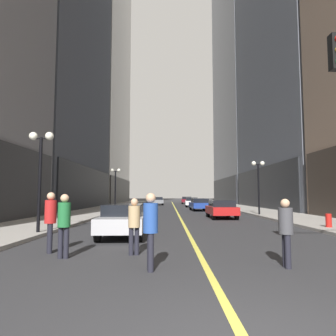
{
  "coord_description": "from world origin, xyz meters",
  "views": [
    {
      "loc": [
        -0.91,
        -3.39,
        1.73
      ],
      "look_at": [
        -0.97,
        37.36,
        5.24
      ],
      "focal_mm": 32.99,
      "sensor_mm": 36.0,
      "label": 1
    }
  ],
  "objects_px": {
    "pedestrian_in_blue_hoodie": "(151,225)",
    "street_lamp_left_far": "(116,180)",
    "pedestrian_with_orange_bag": "(286,228)",
    "car_grey": "(158,201)",
    "car_blue": "(200,204)",
    "pedestrian_in_tan_trench": "(135,222)",
    "car_white": "(192,202)",
    "pedestrian_in_green_parka": "(65,221)",
    "pedestrian_in_red_jacket": "(51,217)",
    "car_silver": "(124,219)",
    "fire_hydrant_right": "(329,222)",
    "street_lamp_right_mid": "(259,176)",
    "car_maroon": "(187,200)",
    "car_red": "(222,208)",
    "street_lamp_left_near": "(41,159)"
  },
  "relations": [
    {
      "from": "car_red",
      "to": "car_grey",
      "type": "height_order",
      "value": "same"
    },
    {
      "from": "pedestrian_in_green_parka",
      "to": "pedestrian_with_orange_bag",
      "type": "relative_size",
      "value": 1.07
    },
    {
      "from": "car_maroon",
      "to": "car_silver",
      "type": "bearing_deg",
      "value": -96.74
    },
    {
      "from": "pedestrian_in_blue_hoodie",
      "to": "fire_hydrant_right",
      "type": "distance_m",
      "value": 11.47
    },
    {
      "from": "pedestrian_in_blue_hoodie",
      "to": "street_lamp_left_far",
      "type": "xyz_separation_m",
      "value": [
        -5.09,
        25.0,
        2.22
      ]
    },
    {
      "from": "pedestrian_in_red_jacket",
      "to": "pedestrian_in_tan_trench",
      "type": "bearing_deg",
      "value": -6.81
    },
    {
      "from": "car_silver",
      "to": "street_lamp_right_mid",
      "type": "height_order",
      "value": "street_lamp_right_mid"
    },
    {
      "from": "pedestrian_with_orange_bag",
      "to": "car_grey",
      "type": "bearing_deg",
      "value": 95.93
    },
    {
      "from": "car_blue",
      "to": "pedestrian_in_tan_trench",
      "type": "distance_m",
      "value": 24.66
    },
    {
      "from": "car_blue",
      "to": "car_maroon",
      "type": "distance_m",
      "value": 25.39
    },
    {
      "from": "pedestrian_in_green_parka",
      "to": "pedestrian_in_red_jacket",
      "type": "relative_size",
      "value": 0.97
    },
    {
      "from": "car_grey",
      "to": "pedestrian_in_tan_trench",
      "type": "height_order",
      "value": "pedestrian_in_tan_trench"
    },
    {
      "from": "pedestrian_with_orange_bag",
      "to": "car_blue",
      "type": "bearing_deg",
      "value": 88.8
    },
    {
      "from": "pedestrian_in_tan_trench",
      "to": "pedestrian_with_orange_bag",
      "type": "distance_m",
      "value": 4.1
    },
    {
      "from": "car_silver",
      "to": "car_maroon",
      "type": "height_order",
      "value": "same"
    },
    {
      "from": "car_red",
      "to": "car_maroon",
      "type": "bearing_deg",
      "value": 90.57
    },
    {
      "from": "car_blue",
      "to": "pedestrian_in_blue_hoodie",
      "type": "height_order",
      "value": "pedestrian_in_blue_hoodie"
    },
    {
      "from": "car_silver",
      "to": "car_red",
      "type": "xyz_separation_m",
      "value": [
        5.76,
        9.52,
        -0.0
      ]
    },
    {
      "from": "pedestrian_in_tan_trench",
      "to": "street_lamp_left_near",
      "type": "distance_m",
      "value": 6.57
    },
    {
      "from": "car_silver",
      "to": "car_red",
      "type": "relative_size",
      "value": 1.11
    },
    {
      "from": "car_blue",
      "to": "car_grey",
      "type": "distance_m",
      "value": 18.92
    },
    {
      "from": "pedestrian_with_orange_bag",
      "to": "street_lamp_right_mid",
      "type": "height_order",
      "value": "street_lamp_right_mid"
    },
    {
      "from": "pedestrian_in_tan_trench",
      "to": "pedestrian_with_orange_bag",
      "type": "height_order",
      "value": "pedestrian_with_orange_bag"
    },
    {
      "from": "car_silver",
      "to": "street_lamp_left_far",
      "type": "xyz_separation_m",
      "value": [
        -3.61,
        19.11,
        2.54
      ]
    },
    {
      "from": "car_grey",
      "to": "street_lamp_right_mid",
      "type": "bearing_deg",
      "value": -71.18
    },
    {
      "from": "street_lamp_left_near",
      "to": "street_lamp_left_far",
      "type": "relative_size",
      "value": 1.0
    },
    {
      "from": "car_blue",
      "to": "pedestrian_in_blue_hoodie",
      "type": "distance_m",
      "value": 26.41
    },
    {
      "from": "car_grey",
      "to": "street_lamp_left_far",
      "type": "xyz_separation_m",
      "value": [
        -3.73,
        -19.35,
        2.54
      ]
    },
    {
      "from": "pedestrian_in_tan_trench",
      "to": "street_lamp_right_mid",
      "type": "bearing_deg",
      "value": 62.43
    },
    {
      "from": "car_blue",
      "to": "pedestrian_in_red_jacket",
      "type": "bearing_deg",
      "value": -106.01
    },
    {
      "from": "car_silver",
      "to": "fire_hydrant_right",
      "type": "relative_size",
      "value": 5.61
    },
    {
      "from": "car_white",
      "to": "pedestrian_in_green_parka",
      "type": "relative_size",
      "value": 2.5
    },
    {
      "from": "pedestrian_with_orange_bag",
      "to": "street_lamp_left_far",
      "type": "bearing_deg",
      "value": 108.59
    },
    {
      "from": "car_red",
      "to": "pedestrian_in_blue_hoodie",
      "type": "xyz_separation_m",
      "value": [
        -4.28,
        -15.41,
        0.32
      ]
    },
    {
      "from": "car_blue",
      "to": "fire_hydrant_right",
      "type": "relative_size",
      "value": 5.51
    },
    {
      "from": "car_blue",
      "to": "pedestrian_in_tan_trench",
      "type": "xyz_separation_m",
      "value": [
        -4.34,
        -24.28,
        0.22
      ]
    },
    {
      "from": "car_white",
      "to": "pedestrian_in_tan_trench",
      "type": "distance_m",
      "value": 34.53
    },
    {
      "from": "pedestrian_in_green_parka",
      "to": "pedestrian_with_orange_bag",
      "type": "xyz_separation_m",
      "value": [
        5.66,
        -1.07,
        -0.07
      ]
    },
    {
      "from": "car_red",
      "to": "pedestrian_in_red_jacket",
      "type": "height_order",
      "value": "pedestrian_in_red_jacket"
    },
    {
      "from": "pedestrian_in_green_parka",
      "to": "street_lamp_left_far",
      "type": "xyz_separation_m",
      "value": [
        -2.65,
        23.62,
        2.24
      ]
    },
    {
      "from": "car_silver",
      "to": "pedestrian_with_orange_bag",
      "type": "height_order",
      "value": "pedestrian_with_orange_bag"
    },
    {
      "from": "car_white",
      "to": "fire_hydrant_right",
      "type": "xyz_separation_m",
      "value": [
        4.51,
        -28.13,
        -0.32
      ]
    },
    {
      "from": "car_grey",
      "to": "street_lamp_left_far",
      "type": "relative_size",
      "value": 0.99
    },
    {
      "from": "car_silver",
      "to": "fire_hydrant_right",
      "type": "height_order",
      "value": "car_silver"
    },
    {
      "from": "pedestrian_with_orange_bag",
      "to": "fire_hydrant_right",
      "type": "relative_size",
      "value": 2.03
    },
    {
      "from": "pedestrian_in_tan_trench",
      "to": "pedestrian_in_blue_hoodie",
      "type": "bearing_deg",
      "value": -72.73
    },
    {
      "from": "car_grey",
      "to": "pedestrian_in_green_parka",
      "type": "bearing_deg",
      "value": -91.44
    },
    {
      "from": "pedestrian_in_red_jacket",
      "to": "pedestrian_with_orange_bag",
      "type": "bearing_deg",
      "value": -16.33
    },
    {
      "from": "street_lamp_right_mid",
      "to": "car_maroon",
      "type": "bearing_deg",
      "value": 96.4
    },
    {
      "from": "car_silver",
      "to": "street_lamp_left_near",
      "type": "xyz_separation_m",
      "value": [
        -3.61,
        0.14,
        2.54
      ]
    }
  ]
}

